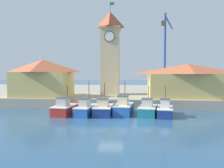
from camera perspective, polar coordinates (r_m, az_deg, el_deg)
ground_plane at (r=22.80m, az=-0.30°, el=-10.10°), size 300.00×300.00×0.00m
quay_wharf at (r=50.87m, az=2.80°, el=-2.20°), size 120.00×40.00×1.38m
fishing_boat_far_left at (r=27.87m, az=-12.03°, el=-6.22°), size 2.59×4.83×3.61m
fishing_boat_left_outer at (r=27.35m, az=-6.52°, el=-6.40°), size 2.49×5.32×4.10m
fishing_boat_left_inner at (r=27.10m, az=-2.14°, el=-6.46°), size 2.26×5.02×3.89m
fishing_boat_mid_left at (r=27.43m, az=3.15°, el=-6.16°), size 2.58×5.17×4.11m
fishing_boat_center at (r=27.20m, az=9.36°, el=-6.47°), size 2.81×4.98×3.61m
fishing_boat_mid_right at (r=27.03m, az=13.66°, el=-6.58°), size 2.47×4.89×3.59m
clock_tower at (r=38.81m, az=-0.47°, el=8.62°), size 3.61×3.61×16.12m
warehouse_left at (r=36.91m, az=-17.58°, el=1.63°), size 9.07×6.50×5.96m
warehouse_right at (r=35.06m, az=19.15°, el=0.89°), size 12.04×5.59×5.18m
port_crane_near at (r=53.09m, az=13.62°, el=6.08°), size 3.93×7.61×17.76m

